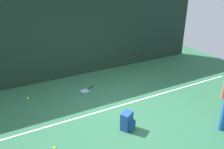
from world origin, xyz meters
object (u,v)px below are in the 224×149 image
Objects in this scene: tennis_ball_near_player at (55,148)px; tennis_ball_by_fence at (28,98)px; backpack at (127,121)px; tennis_racket at (85,91)px.

tennis_ball_by_fence is at bearing 92.30° from tennis_ball_near_player.
backpack is at bearing -54.94° from tennis_ball_by_fence.
tennis_ball_near_player is at bearing -87.70° from tennis_ball_by_fence.
tennis_ball_near_player is 1.00× the size of tennis_ball_by_fence.
tennis_ball_near_player reaches higher than tennis_racket.
tennis_racket is 2.67m from tennis_ball_near_player.
tennis_ball_by_fence is (-1.68, 0.33, 0.02)m from tennis_racket.
tennis_ball_near_player and tennis_ball_by_fence have the same top height.
tennis_ball_by_fence is (-1.82, 2.60, -0.18)m from backpack.
tennis_racket is 2.28m from backpack.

